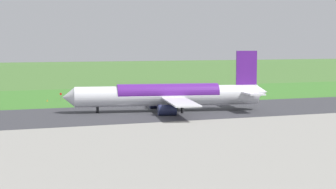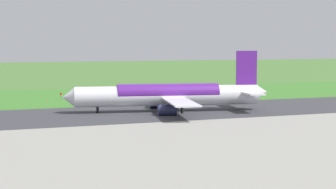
% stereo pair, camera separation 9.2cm
% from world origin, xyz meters
% --- Properties ---
extents(ground_plane, '(800.00, 800.00, 0.00)m').
position_xyz_m(ground_plane, '(0.00, 0.00, 0.00)').
color(ground_plane, '#477233').
extents(runway_asphalt, '(600.00, 35.31, 0.06)m').
position_xyz_m(runway_asphalt, '(0.00, 0.00, 0.03)').
color(runway_asphalt, '#38383D').
rests_on(runway_asphalt, ground).
extents(apron_concrete, '(440.00, 110.00, 0.05)m').
position_xyz_m(apron_concrete, '(0.00, 66.36, 0.03)').
color(apron_concrete, gray).
rests_on(apron_concrete, ground).
extents(grass_verge_foreground, '(600.00, 80.00, 0.04)m').
position_xyz_m(grass_verge_foreground, '(0.00, -39.28, 0.02)').
color(grass_verge_foreground, '#3C782B').
rests_on(grass_verge_foreground, ground).
extents(airliner_main, '(53.88, 44.35, 15.88)m').
position_xyz_m(airliner_main, '(-12.38, 0.07, 4.35)').
color(airliner_main, white).
rests_on(airliner_main, ground).
extents(no_stopping_sign, '(0.60, 0.10, 2.40)m').
position_xyz_m(no_stopping_sign, '(9.76, -37.38, 1.43)').
color(no_stopping_sign, slate).
rests_on(no_stopping_sign, ground).
extents(traffic_cone_orange, '(0.40, 0.40, 0.55)m').
position_xyz_m(traffic_cone_orange, '(14.07, -36.51, 0.28)').
color(traffic_cone_orange, orange).
rests_on(traffic_cone_orange, ground).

